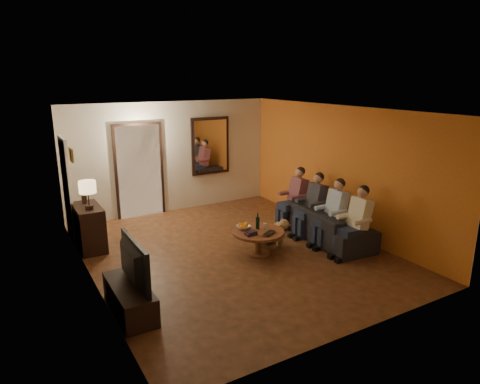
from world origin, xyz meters
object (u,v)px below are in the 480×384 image
table_lamp (88,195)px  person_a (357,224)px  tv_stand (130,298)px  wine_bottle (258,221)px  dog (273,233)px  person_d (295,200)px  tv (127,264)px  person_b (334,215)px  dresser (89,227)px  coffee_table (258,242)px  person_c (313,207)px  bowl (243,227)px  sofa (326,223)px  laptop (271,234)px

table_lamp → person_a: bearing=-31.8°
tv_stand → wine_bottle: wine_bottle is taller
person_a → dog: person_a is taller
tv_stand → person_d: (4.09, 1.66, 0.40)m
tv → person_b: size_ratio=0.92×
dresser → person_d: bearing=-13.2°
wine_bottle → table_lamp: bearing=150.3°
coffee_table → person_a: bearing=-32.0°
tv → person_c: person_c is taller
table_lamp → person_d: (4.09, -0.74, -0.50)m
dresser → bowl: size_ratio=3.60×
table_lamp → tv: (0.00, -2.40, -0.38)m
sofa → person_b: (-0.10, -0.30, 0.28)m
person_a → person_d: bearing=90.0°
dog → wine_bottle: size_ratio=1.81×
person_b → coffee_table: size_ratio=1.27×
person_d → laptop: size_ratio=3.65×
tv_stand → person_c: 4.24m
tv → dog: (3.01, 0.92, -0.44)m
wine_bottle → coffee_table: bearing=-116.6°
wine_bottle → tv: bearing=-161.4°
coffee_table → sofa: bearing=-1.1°
dresser → table_lamp: size_ratio=1.73×
table_lamp → tv_stand: 2.56m
table_lamp → person_b: bearing=-25.4°
coffee_table → person_d: bearing=30.2°
table_lamp → wine_bottle: 3.08m
tv_stand → wine_bottle: 2.82m
sofa → person_c: person_c is taller
bowl → table_lamp: bearing=150.2°
person_b → bowl: bearing=161.8°
coffee_table → tv: bearing=-163.1°
person_c → person_d: same height
wine_bottle → laptop: size_ratio=0.94×
person_d → laptop: (-1.39, -1.15, -0.14)m
tv_stand → laptop: (2.70, 0.51, 0.26)m
person_c → coffee_table: 1.56m
person_d → dog: bearing=-145.7°
tv_stand → person_d: size_ratio=1.00×
tv_stand → person_d: 4.43m
dresser → person_a: bearing=-34.0°
wine_bottle → laptop: (0.05, -0.38, -0.14)m
person_b → person_d: bearing=90.0°
dresser → wine_bottle: 3.17m
person_c → coffee_table: size_ratio=1.27×
table_lamp → person_d: size_ratio=0.45×
laptop → coffee_table: bearing=78.1°
sofa → dog: size_ratio=3.93×
coffee_table → laptop: (0.10, -0.28, 0.24)m
dresser → coffee_table: size_ratio=0.98×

